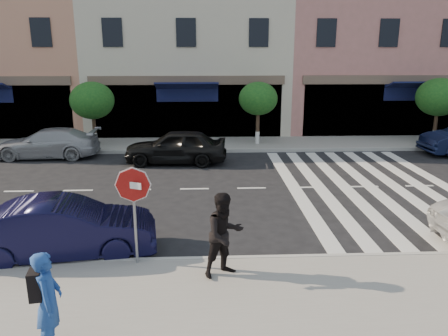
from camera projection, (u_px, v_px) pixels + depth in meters
The scene contains 15 objects.
ground at pixel (191, 237), 11.32m from camera, with size 120.00×120.00×0.00m, color black.
sidewalk_near at pixel (185, 321), 7.68m from camera, with size 60.00×4.50×0.15m, color gray.
sidewalk_far at pixel (197, 144), 21.90m from camera, with size 60.00×3.00×0.15m, color gray.
building_west_mid at pixel (8, 8), 25.39m from camera, with size 10.00×9.00×14.00m, color tan.
building_centre at pixel (189, 35), 26.23m from camera, with size 11.00×9.00×11.00m, color beige.
building_east_mid at pixel (387, 18), 26.48m from camera, with size 13.00×9.00×13.00m, color tan.
street_tree_wb at pixel (92, 101), 20.90m from camera, with size 2.10×2.10×3.06m.
street_tree_c at pixel (258, 99), 21.23m from camera, with size 1.90×1.90×3.04m.
street_tree_ea at pixel (439, 97), 21.61m from camera, with size 2.20×2.20×3.19m.
stop_sign at pixel (133, 193), 9.20m from camera, with size 0.72×0.34×2.19m.
photographer at pixel (49, 301), 6.67m from camera, with size 0.60×0.39×1.64m, color #204695.
walker at pixel (225, 235), 8.90m from camera, with size 0.87×0.67×1.78m, color black.
car_near_mid at pixel (64, 228), 10.09m from camera, with size 1.46×4.19×1.38m, color black.
car_far_left at pixel (48, 143), 19.43m from camera, with size 1.82×4.48×1.30m, color #9FA0A5.
car_far_mid at pixel (176, 147), 18.41m from camera, with size 1.72×4.26×1.45m, color black.
Camera 1 is at (0.39, -10.47, 4.70)m, focal length 35.00 mm.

